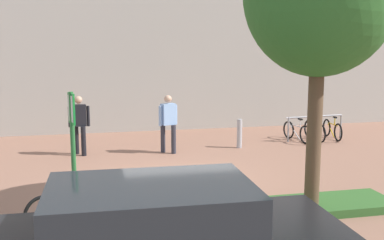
{
  "coord_description": "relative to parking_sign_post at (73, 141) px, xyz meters",
  "views": [
    {
      "loc": [
        -1.88,
        -10.17,
        3.14
      ],
      "look_at": [
        0.91,
        2.36,
        1.08
      ],
      "focal_mm": 43.45,
      "sensor_mm": 36.0,
      "label": 1
    }
  ],
  "objects": [
    {
      "name": "person_suited_navy",
      "position": [
        -0.01,
        5.71,
        -0.58
      ],
      "size": [
        0.61,
        0.42,
        1.72
      ],
      "color": "black",
      "rests_on": "ground"
    },
    {
      "name": "person_shirt_blue",
      "position": [
        2.53,
        5.39,
        -0.58
      ],
      "size": [
        0.58,
        0.37,
        1.72
      ],
      "color": "#2D2D38",
      "rests_on": "ground"
    },
    {
      "name": "planter_strip",
      "position": [
        2.54,
        0.0,
        -1.48
      ],
      "size": [
        7.0,
        1.1,
        0.16
      ],
      "primitive_type": "cube",
      "color": "#336028",
      "rests_on": "ground"
    },
    {
      "name": "bike_at_sign",
      "position": [
        -0.06,
        0.16,
        -1.22
      ],
      "size": [
        1.59,
        0.66,
        0.86
      ],
      "color": "black",
      "rests_on": "ground"
    },
    {
      "name": "ground_plane",
      "position": [
        2.17,
        2.29,
        -1.56
      ],
      "size": [
        60.0,
        60.0,
        0.0
      ],
      "primitive_type": "plane",
      "color": "#936651"
    },
    {
      "name": "parking_sign_post",
      "position": [
        0.0,
        0.0,
        0.0
      ],
      "size": [
        0.13,
        0.35,
        2.39
      ],
      "color": "#2D7238",
      "rests_on": "ground"
    },
    {
      "name": "bike_rack_cluster",
      "position": [
        7.67,
        6.22,
        -1.22
      ],
      "size": [
        2.1,
        1.66,
        0.83
      ],
      "color": "#99999E",
      "rests_on": "ground"
    },
    {
      "name": "bollard_steel",
      "position": [
        4.8,
        5.6,
        -1.11
      ],
      "size": [
        0.16,
        0.16,
        0.9
      ],
      "primitive_type": "cylinder",
      "color": "#ADADB2",
      "rests_on": "ground"
    }
  ]
}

